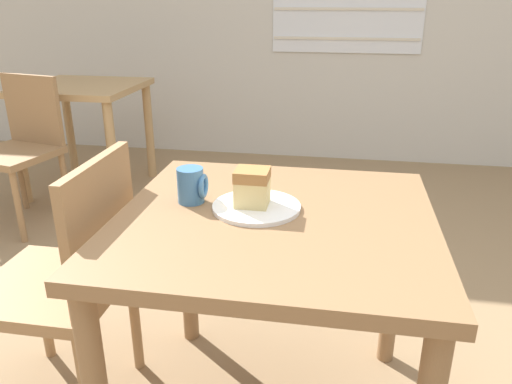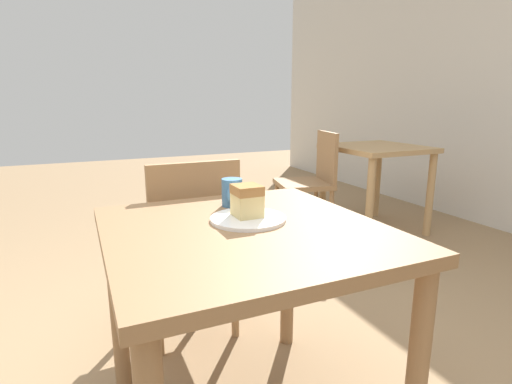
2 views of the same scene
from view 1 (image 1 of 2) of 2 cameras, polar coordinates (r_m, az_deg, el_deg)
The scene contains 7 objects.
dining_table_near at distance 1.41m, azimuth 2.13°, elevation -6.89°, with size 0.86×0.84×0.73m.
dining_table_far at distance 3.60m, azimuth -19.04°, elevation 9.40°, with size 0.74×0.72×0.74m.
chair_near_window at distance 1.66m, azimuth -20.53°, elevation -9.10°, with size 0.42×0.42×0.86m.
chair_far_corner at distance 3.22m, azimuth -25.27°, elevation 4.94°, with size 0.50×0.50×0.86m.
plate at distance 1.40m, azimuth 0.05°, elevation -1.71°, with size 0.25×0.25×0.01m.
cake_slice at distance 1.38m, azimuth -0.43°, elevation 0.57°, with size 0.09×0.09×0.10m.
coffee_mug at distance 1.44m, azimuth -7.34°, elevation 0.76°, with size 0.08×0.08×0.10m.
Camera 1 is at (0.01, -1.10, 1.29)m, focal length 35.00 mm.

